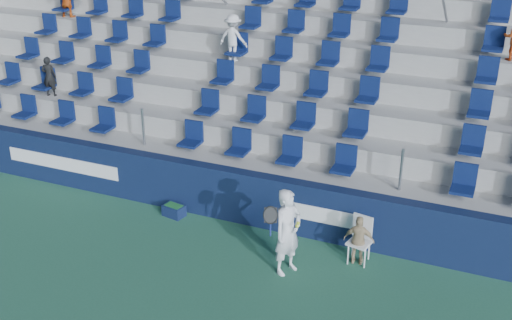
{
  "coord_description": "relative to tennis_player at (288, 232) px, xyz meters",
  "views": [
    {
      "loc": [
        4.91,
        -8.16,
        7.0
      ],
      "look_at": [
        0.2,
        2.8,
        1.7
      ],
      "focal_mm": 45.0,
      "sensor_mm": 36.0,
      "label": 1
    }
  ],
  "objects": [
    {
      "name": "tennis_player",
      "position": [
        0.0,
        0.0,
        0.0
      ],
      "size": [
        0.72,
        0.75,
        1.73
      ],
      "color": "silver",
      "rests_on": "ground"
    },
    {
      "name": "line_judge",
      "position": [
        1.18,
        0.81,
        -0.35
      ],
      "size": [
        0.63,
        0.33,
        1.03
      ],
      "primitive_type": "imported",
      "rotation": [
        0.0,
        0.0,
        3.27
      ],
      "color": "tan",
      "rests_on": "ground"
    },
    {
      "name": "grandstand",
      "position": [
        -1.33,
        6.55,
        1.27
      ],
      "size": [
        24.0,
        8.17,
        6.63
      ],
      "color": "#9D9D98",
      "rests_on": "ground"
    },
    {
      "name": "line_judge_chair",
      "position": [
        1.18,
        0.96,
        -0.33
      ],
      "size": [
        0.49,
        0.5,
        0.95
      ],
      "color": "white",
      "rests_on": "ground"
    },
    {
      "name": "ball_bin",
      "position": [
        -3.11,
        1.06,
        -0.72
      ],
      "size": [
        0.52,
        0.39,
        0.27
      ],
      "color": "#111B3E",
      "rests_on": "ground"
    },
    {
      "name": "ground",
      "position": [
        -1.32,
        -1.69,
        -0.87
      ],
      "size": [
        70.0,
        70.0,
        0.0
      ],
      "primitive_type": "plane",
      "color": "#296046",
      "rests_on": "ground"
    },
    {
      "name": "sponsor_wall",
      "position": [
        -1.32,
        1.46,
        -0.27
      ],
      "size": [
        24.0,
        0.32,
        1.2
      ],
      "color": "#101B3C",
      "rests_on": "ground"
    }
  ]
}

